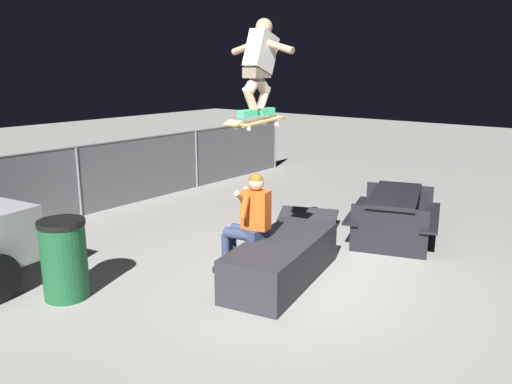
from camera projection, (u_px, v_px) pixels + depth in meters
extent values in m
plane|color=gray|center=(297.00, 282.00, 6.51)|extent=(40.00, 40.00, 0.00)
cube|color=#28282D|center=(282.00, 260.00, 6.50)|extent=(2.14, 1.18, 0.54)
cube|color=#2D3856|center=(256.00, 233.00, 6.52)|extent=(0.32, 0.20, 0.12)
cube|color=#D15119|center=(256.00, 210.00, 6.45)|extent=(0.26, 0.37, 0.50)
sphere|color=tan|center=(256.00, 183.00, 6.36)|extent=(0.20, 0.20, 0.20)
sphere|color=brown|center=(256.00, 181.00, 6.36)|extent=(0.19, 0.19, 0.19)
cylinder|color=#D15119|center=(244.00, 207.00, 6.28)|extent=(0.20, 0.12, 0.29)
cylinder|color=tan|center=(240.00, 197.00, 6.37)|extent=(0.25, 0.12, 0.19)
cylinder|color=#D15119|center=(259.00, 200.00, 6.63)|extent=(0.20, 0.12, 0.29)
cylinder|color=tan|center=(249.00, 193.00, 6.58)|extent=(0.25, 0.12, 0.19)
cylinder|color=#2D3856|center=(239.00, 234.00, 6.53)|extent=(0.22, 0.42, 0.14)
cylinder|color=#2D3856|center=(226.00, 253.00, 6.69)|extent=(0.11, 0.11, 0.50)
cube|color=black|center=(223.00, 270.00, 6.77)|extent=(0.15, 0.27, 0.08)
cylinder|color=#2D3856|center=(246.00, 230.00, 6.69)|extent=(0.22, 0.42, 0.14)
cylinder|color=#2D3856|center=(232.00, 249.00, 6.85)|extent=(0.11, 0.11, 0.50)
cube|color=black|center=(229.00, 266.00, 6.93)|extent=(0.15, 0.27, 0.08)
cube|color=#AD8451|center=(257.00, 122.00, 6.10)|extent=(0.80, 0.22, 0.07)
cube|color=#AD8451|center=(278.00, 117.00, 6.45)|extent=(0.13, 0.20, 0.05)
cube|color=#AD8451|center=(233.00, 123.00, 5.75)|extent=(0.12, 0.20, 0.06)
cube|color=#99999E|center=(270.00, 122.00, 6.32)|extent=(0.07, 0.16, 0.03)
cylinder|color=white|center=(265.00, 123.00, 6.38)|extent=(0.05, 0.03, 0.05)
cylinder|color=white|center=(276.00, 124.00, 6.28)|extent=(0.05, 0.03, 0.05)
cube|color=#99999E|center=(242.00, 126.00, 5.89)|extent=(0.07, 0.16, 0.03)
cylinder|color=white|center=(236.00, 127.00, 5.95)|extent=(0.05, 0.03, 0.05)
cylinder|color=white|center=(248.00, 128.00, 5.84)|extent=(0.05, 0.03, 0.05)
cube|color=#2D9E66|center=(266.00, 111.00, 6.22)|extent=(0.26, 0.11, 0.08)
cube|color=#2D9E66|center=(247.00, 113.00, 5.94)|extent=(0.26, 0.11, 0.08)
cylinder|color=tan|center=(263.00, 98.00, 6.14)|extent=(0.24, 0.10, 0.31)
cylinder|color=gray|center=(260.00, 81.00, 6.03)|extent=(0.34, 0.14, 0.33)
cylinder|color=tan|center=(250.00, 99.00, 5.94)|extent=(0.24, 0.10, 0.31)
cylinder|color=gray|center=(254.00, 82.00, 5.95)|extent=(0.34, 0.14, 0.33)
cube|color=gray|center=(257.00, 73.00, 5.97)|extent=(0.30, 0.21, 0.12)
cube|color=silver|center=(261.00, 52.00, 5.97)|extent=(0.46, 0.23, 0.52)
sphere|color=tan|center=(264.00, 27.00, 5.95)|extent=(0.20, 0.20, 0.20)
cylinder|color=tan|center=(247.00, 47.00, 6.10)|extent=(0.09, 0.45, 0.19)
cylinder|color=tan|center=(277.00, 46.00, 5.84)|extent=(0.09, 0.45, 0.19)
cube|color=#28282D|center=(304.00, 230.00, 8.46)|extent=(1.42, 1.34, 0.06)
cube|color=#28282D|center=(304.00, 226.00, 8.45)|extent=(1.38, 1.32, 0.37)
cube|color=#28282D|center=(282.00, 222.00, 8.73)|extent=(0.96, 0.42, 0.18)
cube|color=#28282D|center=(328.00, 232.00, 8.17)|extent=(0.96, 0.42, 0.18)
cube|color=black|center=(396.00, 195.00, 7.97)|extent=(1.83, 1.19, 0.06)
cube|color=black|center=(359.00, 210.00, 8.23)|extent=(1.69, 0.75, 0.04)
cube|color=black|center=(431.00, 217.00, 7.85)|extent=(1.69, 0.75, 0.04)
cube|color=black|center=(399.00, 205.00, 8.75)|extent=(0.40, 1.06, 0.72)
cube|color=black|center=(388.00, 231.00, 7.35)|extent=(0.40, 1.06, 0.72)
cylinder|color=#19512D|center=(65.00, 262.00, 5.98)|extent=(0.52, 0.52, 0.89)
cylinder|color=black|center=(61.00, 223.00, 5.86)|extent=(0.54, 0.54, 0.06)
cylinder|color=slate|center=(79.00, 182.00, 9.24)|extent=(0.05, 0.05, 1.29)
cylinder|color=slate|center=(196.00, 159.00, 11.52)|extent=(0.05, 0.05, 1.29)
cylinder|color=slate|center=(275.00, 144.00, 13.80)|extent=(0.05, 0.05, 1.29)
cylinder|color=slate|center=(76.00, 147.00, 9.09)|extent=(12.00, 0.04, 0.04)
cube|color=#59595E|center=(79.00, 182.00, 9.24)|extent=(12.00, 0.01, 1.29)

